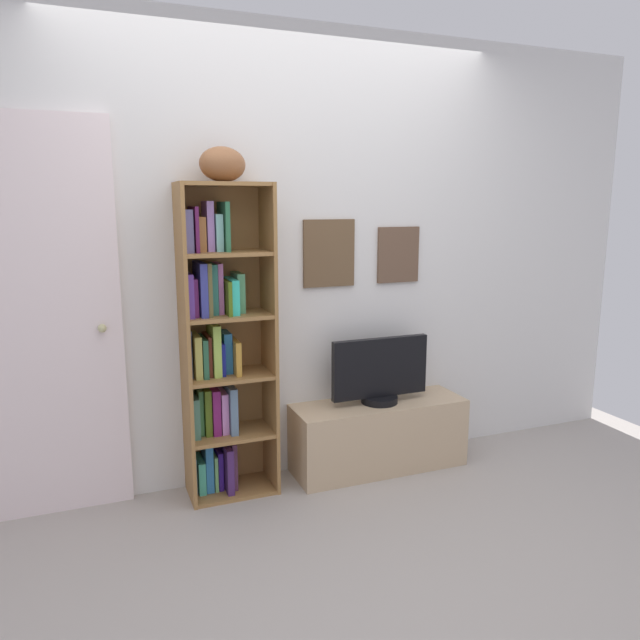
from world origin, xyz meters
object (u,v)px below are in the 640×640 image
object	(u,v)px
television	(380,372)
door	(32,324)
bookshelf	(219,348)
football	(223,164)
tv_stand	(379,435)

from	to	relation	value
television	door	bearing A→B (deg)	175.38
bookshelf	football	bearing A→B (deg)	-36.30
football	door	distance (m)	1.24
football	tv_stand	bearing A→B (deg)	-1.91
football	television	distance (m)	1.49
football	tv_stand	world-z (taller)	football
television	football	bearing A→B (deg)	178.17
football	door	xyz separation A→B (m)	(-0.95, 0.12, -0.78)
television	bookshelf	bearing A→B (deg)	176.26
bookshelf	tv_stand	distance (m)	1.14
tv_stand	door	world-z (taller)	door
television	door	xyz separation A→B (m)	(-1.86, 0.15, 0.40)
football	tv_stand	xyz separation A→B (m)	(0.91, -0.03, -1.58)
bookshelf	television	xyz separation A→B (m)	(0.95, -0.06, -0.22)
tv_stand	television	distance (m)	0.40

